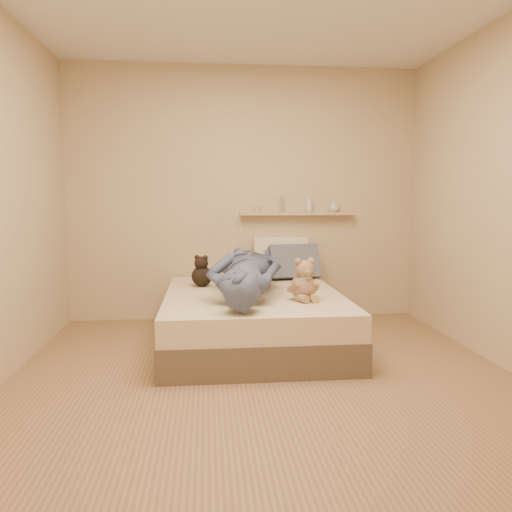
{
  "coord_description": "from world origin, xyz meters",
  "views": [
    {
      "loc": [
        -0.39,
        -3.29,
        1.26
      ],
      "look_at": [
        0.0,
        0.65,
        0.8
      ],
      "focal_mm": 35.0,
      "sensor_mm": 36.0,
      "label": 1
    }
  ],
  "objects": [
    {
      "name": "room",
      "position": [
        0.0,
        0.0,
        1.3
      ],
      "size": [
        3.8,
        3.8,
        3.8
      ],
      "color": "#956F4D",
      "rests_on": "ground"
    },
    {
      "name": "bed",
      "position": [
        0.0,
        0.93,
        0.22
      ],
      "size": [
        1.5,
        1.9,
        0.45
      ],
      "color": "brown",
      "rests_on": "floor"
    },
    {
      "name": "game_console",
      "position": [
        -0.16,
        0.41,
        0.59
      ],
      "size": [
        0.17,
        0.09,
        0.05
      ],
      "color": "silver",
      "rests_on": "bed"
    },
    {
      "name": "teddy_bear",
      "position": [
        0.38,
        0.57,
        0.59
      ],
      "size": [
        0.28,
        0.28,
        0.34
      ],
      "color": "#986C53",
      "rests_on": "bed"
    },
    {
      "name": "dark_plush",
      "position": [
        -0.44,
        1.27,
        0.58
      ],
      "size": [
        0.19,
        0.19,
        0.29
      ],
      "color": "black",
      "rests_on": "bed"
    },
    {
      "name": "pillow_cream",
      "position": [
        0.37,
        1.76,
        0.65
      ],
      "size": [
        0.55,
        0.25,
        0.43
      ],
      "primitive_type": "cube",
      "rotation": [
        -0.24,
        0.0,
        -0.0
      ],
      "color": "beige",
      "rests_on": "bed"
    },
    {
      "name": "pillow_grey",
      "position": [
        0.48,
        1.62,
        0.62
      ],
      "size": [
        0.53,
        0.32,
        0.37
      ],
      "primitive_type": "cube",
      "rotation": [
        -0.4,
        0.0,
        0.13
      ],
      "color": "slate",
      "rests_on": "bed"
    },
    {
      "name": "person",
      "position": [
        -0.07,
        0.85,
        0.65
      ],
      "size": [
        0.84,
        1.73,
        0.4
      ],
      "primitive_type": "imported",
      "rotation": [
        0.0,
        0.0,
        2.99
      ],
      "color": "#414767",
      "rests_on": "bed"
    },
    {
      "name": "wall_shelf",
      "position": [
        0.55,
        1.84,
        1.1
      ],
      "size": [
        1.2,
        0.12,
        0.03
      ],
      "primitive_type": "cube",
      "color": "tan",
      "rests_on": "wall_back"
    },
    {
      "name": "shelf_bottles",
      "position": [
        0.73,
        1.84,
        1.18
      ],
      "size": [
        0.9,
        0.12,
        0.17
      ],
      "color": "#B1A598",
      "rests_on": "wall_shelf"
    }
  ]
}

